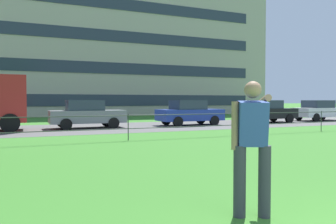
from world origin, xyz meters
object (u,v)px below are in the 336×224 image
at_px(person_thrower, 252,144).
at_px(car_black_far_right, 266,111).
at_px(car_blue_left, 189,113).
at_px(apartment_building_background, 102,46).
at_px(car_white_far_left, 319,110).
at_px(car_grey_center, 87,114).

bearing_deg(person_thrower, car_black_far_right, 49.94).
xyz_separation_m(car_blue_left, apartment_building_background, (-1.01, 21.11, 7.19)).
distance_m(car_blue_left, car_black_far_right, 6.00).
height_order(car_white_far_left, apartment_building_background, apartment_building_background).
height_order(car_blue_left, car_black_far_right, same).
relative_size(car_blue_left, car_black_far_right, 1.01).
bearing_deg(apartment_building_background, car_black_far_right, -71.51).
bearing_deg(car_white_far_left, car_grey_center, -179.40).
height_order(car_grey_center, car_blue_left, same).
height_order(car_grey_center, car_white_far_left, same).
bearing_deg(car_black_far_right, car_blue_left, -178.50).
xyz_separation_m(car_black_far_right, apartment_building_background, (-7.01, 20.95, 7.19)).
xyz_separation_m(car_grey_center, apartment_building_background, (5.13, 20.83, 7.19)).
distance_m(car_blue_left, apartment_building_background, 22.32).
distance_m(person_thrower, apartment_building_background, 36.76).
relative_size(car_grey_center, apartment_building_background, 0.11).
height_order(person_thrower, car_blue_left, person_thrower).
bearing_deg(car_blue_left, car_black_far_right, 1.50).
height_order(person_thrower, car_black_far_right, person_thrower).
bearing_deg(car_black_far_right, apartment_building_background, 108.49).
bearing_deg(apartment_building_background, car_white_far_left, -59.40).
bearing_deg(car_blue_left, apartment_building_background, 92.74).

